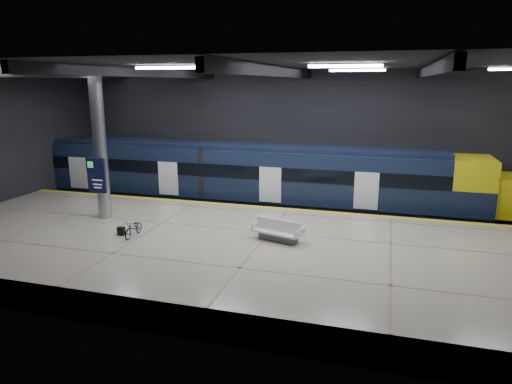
% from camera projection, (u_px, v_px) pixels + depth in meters
% --- Properties ---
extents(ground, '(30.00, 30.00, 0.00)m').
position_uv_depth(ground, '(274.00, 249.00, 20.62)').
color(ground, black).
rests_on(ground, ground).
extents(room_shell, '(30.10, 16.10, 8.05)m').
position_uv_depth(room_shell, '(276.00, 121.00, 19.29)').
color(room_shell, black).
rests_on(room_shell, ground).
extents(platform, '(30.00, 11.00, 1.10)m').
position_uv_depth(platform, '(259.00, 257.00, 18.16)').
color(platform, '#B3A697').
rests_on(platform, ground).
extents(safety_strip, '(30.00, 0.40, 0.01)m').
position_uv_depth(safety_strip, '(288.00, 209.00, 22.93)').
color(safety_strip, gold).
rests_on(safety_strip, platform).
extents(rails, '(30.00, 1.52, 0.16)m').
position_uv_depth(rails, '(298.00, 214.00, 25.74)').
color(rails, gray).
rests_on(rails, ground).
extents(train, '(29.40, 2.84, 3.79)m').
position_uv_depth(train, '(256.00, 177.00, 25.94)').
color(train, black).
rests_on(train, ground).
extents(bench, '(2.17, 1.36, 0.89)m').
position_uv_depth(bench, '(278.00, 233.00, 18.34)').
color(bench, '#595B60').
rests_on(bench, platform).
extents(bicycle, '(0.53, 1.39, 0.72)m').
position_uv_depth(bicycle, '(134.00, 228.00, 18.83)').
color(bicycle, '#99999E').
rests_on(bicycle, platform).
extents(pannier_bag, '(0.31, 0.20, 0.35)m').
position_uv_depth(pannier_bag, '(121.00, 231.00, 19.04)').
color(pannier_bag, black).
rests_on(pannier_bag, platform).
extents(info_column, '(0.90, 0.78, 6.90)m').
position_uv_depth(info_column, '(100.00, 147.00, 20.79)').
color(info_column, '#9EA0A5').
rests_on(info_column, platform).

